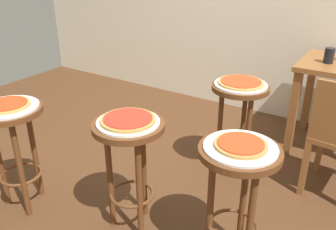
% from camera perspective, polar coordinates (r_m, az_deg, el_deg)
% --- Properties ---
extents(ground_plane, '(6.00, 6.00, 0.00)m').
position_cam_1_polar(ground_plane, '(2.64, 1.75, -11.35)').
color(ground_plane, '#4C2D19').
extents(stool_foreground, '(0.40, 0.40, 0.71)m').
position_cam_1_polar(stool_foreground, '(2.40, -23.53, -2.91)').
color(stool_foreground, '#5B3319').
rests_on(stool_foreground, ground_plane).
extents(serving_plate_foreground, '(0.37, 0.37, 0.01)m').
position_cam_1_polar(serving_plate_foreground, '(2.33, -24.29, 1.15)').
color(serving_plate_foreground, silver).
rests_on(serving_plate_foreground, stool_foreground).
extents(pizza_foreground, '(0.27, 0.27, 0.02)m').
position_cam_1_polar(pizza_foreground, '(2.32, -24.36, 1.51)').
color(pizza_foreground, tan).
rests_on(pizza_foreground, serving_plate_foreground).
extents(stool_middle, '(0.40, 0.40, 0.71)m').
position_cam_1_polar(stool_middle, '(2.04, -6.15, -5.83)').
color(stool_middle, '#5B3319').
rests_on(stool_middle, ground_plane).
extents(serving_plate_middle, '(0.35, 0.35, 0.01)m').
position_cam_1_polar(serving_plate_middle, '(1.95, -6.39, -1.13)').
color(serving_plate_middle, white).
rests_on(serving_plate_middle, stool_middle).
extents(pizza_middle, '(0.30, 0.30, 0.02)m').
position_cam_1_polar(pizza_middle, '(1.94, -6.41, -0.71)').
color(pizza_middle, '#B78442').
rests_on(pizza_middle, serving_plate_middle).
extents(stool_leftside, '(0.40, 0.40, 0.71)m').
position_cam_1_polar(stool_leftside, '(1.83, 11.00, -10.16)').
color(stool_leftside, '#5B3319').
rests_on(stool_leftside, ground_plane).
extents(serving_plate_leftside, '(0.35, 0.35, 0.01)m').
position_cam_1_polar(serving_plate_leftside, '(1.73, 11.49, -5.11)').
color(serving_plate_leftside, silver).
rests_on(serving_plate_leftside, stool_leftside).
extents(pizza_leftside, '(0.25, 0.25, 0.02)m').
position_cam_1_polar(pizza_leftside, '(1.72, 11.54, -4.65)').
color(pizza_leftside, '#B78442').
rests_on(pizza_leftside, serving_plate_leftside).
extents(stool_rear, '(0.40, 0.40, 0.71)m').
position_cam_1_polar(stool_rear, '(2.61, 11.20, 0.97)').
color(stool_rear, '#5B3319').
rests_on(stool_rear, ground_plane).
extents(serving_plate_rear, '(0.37, 0.37, 0.01)m').
position_cam_1_polar(serving_plate_rear, '(2.54, 11.54, 4.80)').
color(serving_plate_rear, silver).
rests_on(serving_plate_rear, stool_rear).
extents(pizza_rear, '(0.32, 0.32, 0.02)m').
position_cam_1_polar(pizza_rear, '(2.54, 11.57, 5.14)').
color(pizza_rear, tan).
rests_on(pizza_rear, serving_plate_rear).
extents(cup_near_edge, '(0.08, 0.08, 0.12)m').
position_cam_1_polar(cup_near_edge, '(3.07, 24.35, 8.65)').
color(cup_near_edge, black).
rests_on(cup_near_edge, dining_table).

